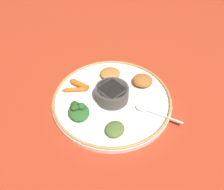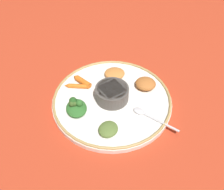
{
  "view_description": "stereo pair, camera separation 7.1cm",
  "coord_description": "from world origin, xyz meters",
  "px_view_note": "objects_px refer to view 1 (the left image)",
  "views": [
    {
      "loc": [
        -0.47,
        0.17,
        0.55
      ],
      "look_at": [
        0.0,
        0.0,
        0.03
      ],
      "focal_mm": 37.16,
      "sensor_mm": 36.0,
      "label": 1
    },
    {
      "loc": [
        -0.49,
        0.11,
        0.55
      ],
      "look_at": [
        0.0,
        0.0,
        0.03
      ],
      "focal_mm": 37.16,
      "sensor_mm": 36.0,
      "label": 2
    }
  ],
  "objects_px": {
    "center_bowl": "(112,93)",
    "carrot_near_spoon": "(79,84)",
    "carrot_outer": "(75,90)",
    "greens_pile": "(78,110)",
    "spoon": "(151,111)"
  },
  "relations": [
    {
      "from": "carrot_near_spoon",
      "to": "carrot_outer",
      "type": "xyz_separation_m",
      "value": [
        -0.02,
        0.02,
        -0.0
      ]
    },
    {
      "from": "carrot_near_spoon",
      "to": "spoon",
      "type": "bearing_deg",
      "value": -137.16
    },
    {
      "from": "spoon",
      "to": "carrot_near_spoon",
      "type": "bearing_deg",
      "value": 42.84
    },
    {
      "from": "center_bowl",
      "to": "greens_pile",
      "type": "relative_size",
      "value": 1.33
    },
    {
      "from": "carrot_near_spoon",
      "to": "carrot_outer",
      "type": "relative_size",
      "value": 0.88
    },
    {
      "from": "greens_pile",
      "to": "carrot_outer",
      "type": "relative_size",
      "value": 0.94
    },
    {
      "from": "center_bowl",
      "to": "greens_pile",
      "type": "xyz_separation_m",
      "value": [
        -0.02,
        0.11,
        -0.01
      ]
    },
    {
      "from": "greens_pile",
      "to": "carrot_outer",
      "type": "height_order",
      "value": "greens_pile"
    },
    {
      "from": "greens_pile",
      "to": "carrot_outer",
      "type": "xyz_separation_m",
      "value": [
        0.1,
        -0.01,
        -0.01
      ]
    },
    {
      "from": "carrot_outer",
      "to": "center_bowl",
      "type": "bearing_deg",
      "value": -125.29
    },
    {
      "from": "center_bowl",
      "to": "carrot_near_spoon",
      "type": "distance_m",
      "value": 0.12
    },
    {
      "from": "spoon",
      "to": "carrot_outer",
      "type": "bearing_deg",
      "value": 48.78
    },
    {
      "from": "center_bowl",
      "to": "spoon",
      "type": "bearing_deg",
      "value": -137.0
    },
    {
      "from": "greens_pile",
      "to": "carrot_near_spoon",
      "type": "relative_size",
      "value": 1.08
    },
    {
      "from": "spoon",
      "to": "greens_pile",
      "type": "height_order",
      "value": "greens_pile"
    }
  ]
}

